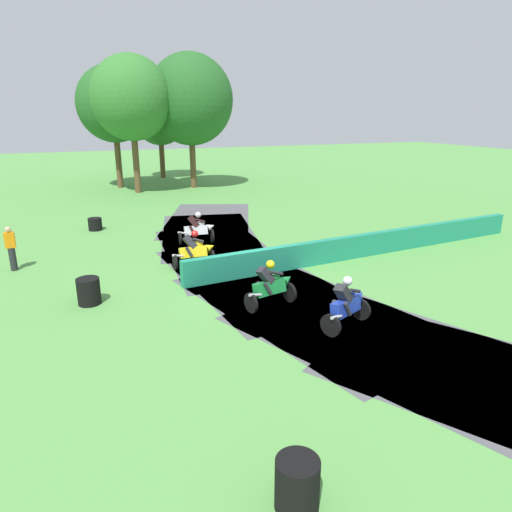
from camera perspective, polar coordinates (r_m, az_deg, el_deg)
The scene contains 15 objects.
ground_plane at distance 16.03m, azimuth -1.24°, elevation -2.55°, with size 120.00×120.00×0.00m, color #569947.
track_asphalt at distance 16.47m, azimuth 1.92°, elevation -1.98°, with size 9.49×27.43×0.01m.
safety_barrier at distance 18.87m, azimuth 14.05°, elevation 1.45°, with size 0.30×15.77×0.90m, color #1E8466.
motorcycle_lead_white at distance 20.13m, azimuth -7.30°, elevation 3.40°, with size 1.71×0.90×1.43m.
motorcycle_chase_yellow at distance 17.03m, azimuth -7.63°, elevation 0.74°, with size 1.69×0.88×1.42m.
motorcycle_trailing_green at distance 13.45m, azimuth 1.91°, elevation -3.62°, with size 1.68×1.02×1.43m.
motorcycle_fourth_blue at distance 12.38m, azimuth 11.31°, elevation -5.80°, with size 1.67×1.20×1.42m.
tire_stack_near at distance 23.63m, azimuth -19.42°, elevation 3.77°, with size 0.65×0.65×0.60m.
tire_stack_mid_a at distance 14.52m, azimuth -20.13°, elevation -4.14°, with size 0.68×0.68×0.80m.
tire_stack_mid_b at distance 7.33m, azimuth 5.15°, elevation -26.47°, with size 0.65×0.65×0.80m.
track_marshal at distance 18.61m, azimuth -28.21°, elevation 0.82°, with size 0.34×0.24×1.63m.
tree_far_left at distance 33.84m, azimuth -15.30°, elevation 18.45°, with size 5.42×5.42×9.29m.
tree_far_right at distance 35.40m, azimuth -8.19°, elevation 18.72°, with size 6.20×6.20×9.65m.
tree_mid_rise at distance 41.53m, azimuth -11.93°, elevation 16.78°, with size 4.77×4.77×7.79m.
tree_behind_barrier at distance 36.59m, azimuth -17.35°, elevation 17.62°, with size 5.25×5.25×8.86m.
Camera 1 is at (-5.41, -14.06, 5.47)m, focal length 32.09 mm.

